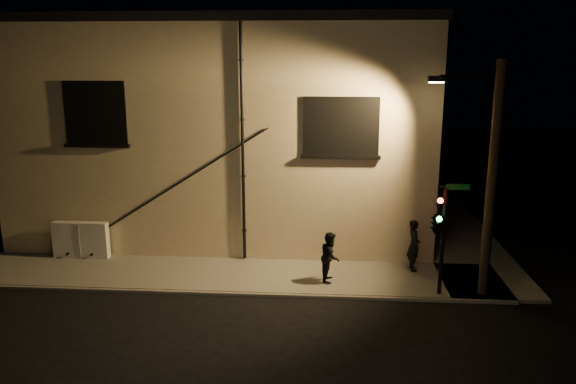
# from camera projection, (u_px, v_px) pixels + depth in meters

# --- Properties ---
(ground) EXTENTS (90.00, 90.00, 0.00)m
(ground) POSITION_uv_depth(u_px,v_px,m) (288.00, 296.00, 17.54)
(ground) COLOR black
(sidewalk) EXTENTS (21.00, 16.00, 0.12)m
(sidewalk) POSITION_uv_depth(u_px,v_px,m) (328.00, 249.00, 21.70)
(sidewalk) COLOR slate
(sidewalk) RESTS_ON ground
(building) EXTENTS (16.20, 12.23, 8.80)m
(building) POSITION_uv_depth(u_px,v_px,m) (237.00, 123.00, 25.45)
(building) COLOR beige
(building) RESTS_ON ground
(utility_cabinet) EXTENTS (2.03, 0.34, 1.34)m
(utility_cabinet) POSITION_uv_depth(u_px,v_px,m) (81.00, 240.00, 20.52)
(utility_cabinet) COLOR white
(utility_cabinet) RESTS_ON sidewalk
(pedestrian_a) EXTENTS (0.51, 0.70, 1.78)m
(pedestrian_a) POSITION_uv_depth(u_px,v_px,m) (414.00, 245.00, 19.24)
(pedestrian_a) COLOR black
(pedestrian_a) RESTS_ON sidewalk
(pedestrian_b) EXTENTS (0.72, 0.87, 1.65)m
(pedestrian_b) POSITION_uv_depth(u_px,v_px,m) (330.00, 257.00, 18.32)
(pedestrian_b) COLOR black
(pedestrian_b) RESTS_ON sidewalk
(traffic_signal) EXTENTS (1.14, 2.03, 3.50)m
(traffic_signal) POSITION_uv_depth(u_px,v_px,m) (438.00, 222.00, 16.84)
(traffic_signal) COLOR black
(traffic_signal) RESTS_ON sidewalk
(streetlamp_pole) EXTENTS (2.03, 1.39, 7.25)m
(streetlamp_pole) POSITION_uv_depth(u_px,v_px,m) (489.00, 176.00, 16.73)
(streetlamp_pole) COLOR black
(streetlamp_pole) RESTS_ON ground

